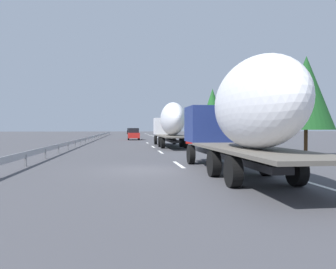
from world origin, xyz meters
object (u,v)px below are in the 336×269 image
Objects in this scene: truck_lead at (171,122)px; car_red_compact at (134,134)px; car_black_suv at (130,131)px; road_sign at (171,127)px; truck_trailing at (242,113)px.

truck_lead reaches higher than car_red_compact.
road_sign is (-48.74, -6.46, 1.15)m from car_black_suv.
truck_trailing reaches higher than car_red_compact.
car_red_compact is 1.32× the size of road_sign.
car_black_suv is at bearing 2.69° from truck_lead.
truck_trailing is 41.50m from car_red_compact.
truck_lead is 22.85m from road_sign.
truck_trailing reaches higher than car_black_suv.
car_black_suv is (71.38, 3.36, -1.58)m from truck_lead.
car_black_suv is at bearing 2.08° from truck_trailing.
car_red_compact reaches higher than car_black_suv.
car_black_suv is at bearing 0.03° from car_red_compact.
truck_trailing is 43.81m from road_sign.
truck_trailing is at bearing -175.39° from car_red_compact.
truck_trailing is at bearing -180.00° from truck_lead.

